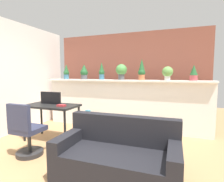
{
  "coord_description": "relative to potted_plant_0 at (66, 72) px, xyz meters",
  "views": [
    {
      "loc": [
        1.32,
        -2.22,
        1.39
      ],
      "look_at": [
        -0.03,
        1.39,
        1.01
      ],
      "focal_mm": 28.49,
      "sensor_mm": 36.0,
      "label": 1
    }
  ],
  "objects": [
    {
      "name": "potted_plant_6",
      "position": [
        3.24,
        -0.02,
        -0.02
      ],
      "size": [
        0.16,
        0.16,
        0.34
      ],
      "color": "#B7474C",
      "rests_on": "plant_shelf"
    },
    {
      "name": "desk",
      "position": [
        0.5,
        -1.26,
        -0.77
      ],
      "size": [
        1.1,
        0.6,
        0.75
      ],
      "color": "black",
      "rests_on": "ground"
    },
    {
      "name": "potted_plant_1",
      "position": [
        0.57,
        -0.01,
        0.0
      ],
      "size": [
        0.2,
        0.2,
        0.4
      ],
      "color": "#4C4C51",
      "rests_on": "plant_shelf"
    },
    {
      "name": "ground_plane",
      "position": [
        1.62,
        -1.99,
        -1.43
      ],
      "size": [
        12.0,
        12.0,
        0.0
      ],
      "primitive_type": "plane",
      "color": "tan"
    },
    {
      "name": "couch",
      "position": [
        2.23,
        -2.1,
        -1.15
      ],
      "size": [
        1.57,
        0.79,
        0.8
      ],
      "color": "black",
      "rests_on": "ground"
    },
    {
      "name": "divider_wall",
      "position": [
        1.62,
        0.01,
        -0.83
      ],
      "size": [
        4.15,
        0.16,
        1.2
      ],
      "primitive_type": "cube",
      "color": "white",
      "rests_on": "ground"
    },
    {
      "name": "potted_plant_5",
      "position": [
        2.71,
        -0.06,
        -0.02
      ],
      "size": [
        0.24,
        0.24,
        0.31
      ],
      "color": "silver",
      "rests_on": "plant_shelf"
    },
    {
      "name": "potted_plant_4",
      "position": [
        2.13,
        -0.06,
        0.04
      ],
      "size": [
        0.17,
        0.17,
        0.5
      ],
      "color": "#C66B42",
      "rests_on": "plant_shelf"
    },
    {
      "name": "tv_monitor",
      "position": [
        0.42,
        -1.18,
        -0.56
      ],
      "size": [
        0.49,
        0.04,
        0.26
      ],
      "primitive_type": "cube",
      "color": "black",
      "rests_on": "desk"
    },
    {
      "name": "book_on_desk",
      "position": [
        0.81,
        -1.35,
        -0.67
      ],
      "size": [
        0.16,
        0.1,
        0.04
      ],
      "primitive_type": "cube",
      "color": "#B22D33",
      "rests_on": "desk"
    },
    {
      "name": "potted_plant_2",
      "position": [
        1.09,
        -0.02,
        0.01
      ],
      "size": [
        0.15,
        0.15,
        0.44
      ],
      "color": "#386B84",
      "rests_on": "plant_shelf"
    },
    {
      "name": "plant_shelf",
      "position": [
        1.62,
        -0.03,
        -0.21
      ],
      "size": [
        4.15,
        0.3,
        0.04
      ],
      "primitive_type": "cube",
      "color": "white",
      "rests_on": "divider_wall"
    },
    {
      "name": "brick_wall_behind",
      "position": [
        1.62,
        0.61,
        -0.18
      ],
      "size": [
        4.15,
        0.1,
        2.5
      ],
      "primitive_type": "cube",
      "color": "brown",
      "rests_on": "ground"
    },
    {
      "name": "office_chair",
      "position": [
        0.59,
        -2.02,
        -1.05
      ],
      "size": [
        0.44,
        0.45,
        0.91
      ],
      "color": "#262628",
      "rests_on": "ground"
    },
    {
      "name": "vase_on_shelf",
      "position": [
        1.29,
        -1.15,
        -0.85
      ],
      "size": [
        0.11,
        0.11,
        0.17
      ],
      "primitive_type": "cylinder",
      "color": "teal",
      "rests_on": "side_cube_shelf"
    },
    {
      "name": "potted_plant_3",
      "position": [
        1.63,
        -0.06,
        0.03
      ],
      "size": [
        0.27,
        0.27,
        0.38
      ],
      "color": "#4C4C51",
      "rests_on": "plant_shelf"
    },
    {
      "name": "side_cube_shelf",
      "position": [
        1.3,
        -1.14,
        -1.18
      ],
      "size": [
        0.4,
        0.41,
        0.5
      ],
      "color": "silver",
      "rests_on": "ground"
    },
    {
      "name": "potted_plant_0",
      "position": [
        0.0,
        0.0,
        0.0
      ],
      "size": [
        0.15,
        0.15,
        0.41
      ],
      "color": "#386B84",
      "rests_on": "plant_shelf"
    }
  ]
}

